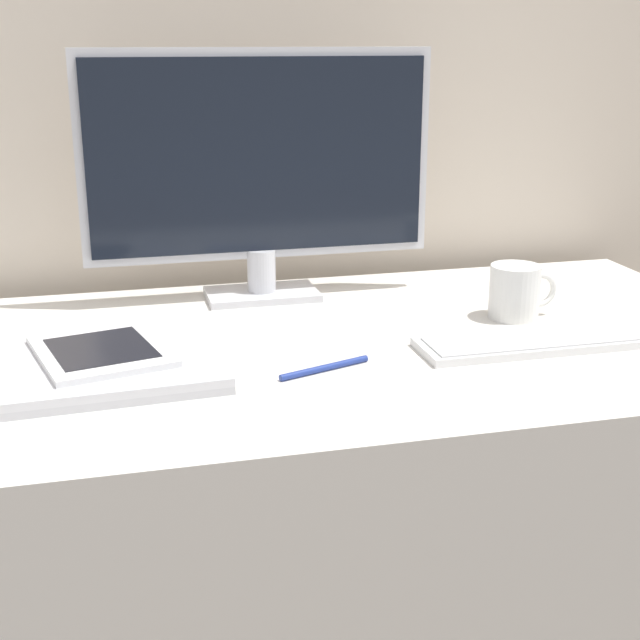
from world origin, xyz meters
name	(u,v)px	position (x,y,z in m)	size (l,w,h in m)	color
wall_back	(209,18)	(0.00, 0.58, 1.20)	(3.60, 0.05, 2.40)	beige
desk	(265,570)	(0.00, 0.14, 0.37)	(1.55, 0.70, 0.74)	silver
monitor	(259,167)	(0.05, 0.39, 0.96)	(0.58, 0.11, 0.41)	silver
keyboard	(530,343)	(0.38, 0.05, 0.75)	(0.33, 0.10, 0.01)	silver
laptop	(89,370)	(-0.24, 0.08, 0.75)	(0.35, 0.25, 0.02)	#BCBCC1
ereader	(101,351)	(-0.22, 0.10, 0.77)	(0.20, 0.22, 0.01)	white
coffee_mug	(516,292)	(0.42, 0.18, 0.79)	(0.11, 0.08, 0.09)	white
pen	(325,368)	(0.07, 0.03, 0.75)	(0.13, 0.05, 0.01)	navy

